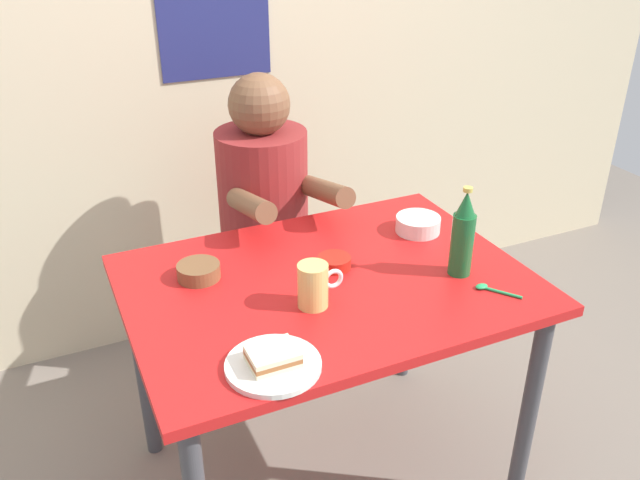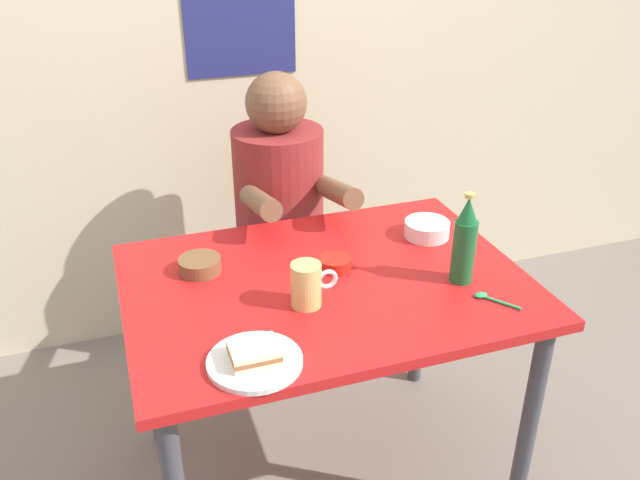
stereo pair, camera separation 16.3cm
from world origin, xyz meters
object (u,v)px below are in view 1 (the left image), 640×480
object	(u,v)px
beer_mug	(314,285)
condiment_bowl_brown	(199,271)
dining_table	(327,308)
beer_bottle	(463,236)
stool	(267,287)
plate_orange	(273,365)
person_seated	(264,188)
sandwich	(273,356)

from	to	relation	value
beer_mug	condiment_bowl_brown	size ratio (longest dim) A/B	1.05
dining_table	beer_bottle	xyz separation A→B (m)	(0.35, -0.12, 0.21)
dining_table	stool	distance (m)	0.70
dining_table	plate_orange	world-z (taller)	plate_orange
person_seated	sandwich	size ratio (longest dim) A/B	6.54
person_seated	beer_bottle	distance (m)	0.81
beer_bottle	condiment_bowl_brown	size ratio (longest dim) A/B	2.18
dining_table	stool	world-z (taller)	dining_table
beer_mug	beer_bottle	xyz separation A→B (m)	(0.44, -0.02, 0.06)
sandwich	beer_bottle	size ratio (longest dim) A/B	0.42
plate_orange	condiment_bowl_brown	xyz separation A→B (m)	(-0.05, 0.45, 0.02)
beer_bottle	sandwich	bearing A→B (deg)	-164.39
dining_table	beer_bottle	world-z (taller)	beer_bottle
dining_table	sandwich	bearing A→B (deg)	-132.85
beer_mug	person_seated	bearing A→B (deg)	79.85
dining_table	plate_orange	size ratio (longest dim) A/B	5.00
sandwich	plate_orange	bearing A→B (deg)	-90.00
sandwich	condiment_bowl_brown	world-z (taller)	sandwich
beer_bottle	condiment_bowl_brown	xyz separation A→B (m)	(-0.67, 0.28, -0.10)
stool	person_seated	size ratio (longest dim) A/B	0.63
sandwich	beer_mug	xyz separation A→B (m)	(0.19, 0.20, 0.03)
beer_mug	condiment_bowl_brown	world-z (taller)	beer_mug
plate_orange	person_seated	bearing A→B (deg)	70.87
plate_orange	beer_bottle	xyz separation A→B (m)	(0.63, 0.18, 0.11)
beer_mug	sandwich	bearing A→B (deg)	-133.94
person_seated	condiment_bowl_brown	xyz separation A→B (m)	(-0.36, -0.46, -0.00)
stool	sandwich	size ratio (longest dim) A/B	4.09
beer_mug	beer_bottle	bearing A→B (deg)	-2.66
condiment_bowl_brown	person_seated	bearing A→B (deg)	51.76
plate_orange	beer_bottle	bearing A→B (deg)	15.61
plate_orange	sandwich	world-z (taller)	sandwich
stool	beer_bottle	bearing A→B (deg)	-67.58
sandwich	condiment_bowl_brown	size ratio (longest dim) A/B	0.92
person_seated	plate_orange	size ratio (longest dim) A/B	3.27
stool	plate_orange	bearing A→B (deg)	-108.91
dining_table	person_seated	world-z (taller)	person_seated
person_seated	condiment_bowl_brown	size ratio (longest dim) A/B	6.00
condiment_bowl_brown	plate_orange	bearing A→B (deg)	-84.23
stool	condiment_bowl_brown	xyz separation A→B (m)	(-0.36, -0.47, 0.41)
dining_table	beer_bottle	distance (m)	0.43
sandwich	beer_bottle	xyz separation A→B (m)	(0.63, 0.18, 0.09)
dining_table	beer_mug	size ratio (longest dim) A/B	8.73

